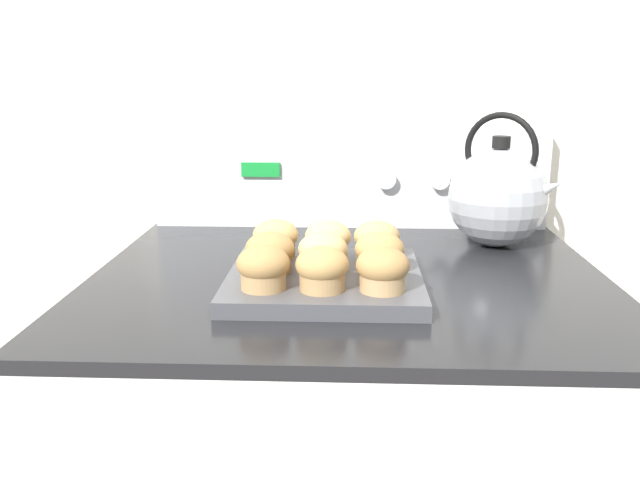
# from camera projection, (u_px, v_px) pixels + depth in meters

# --- Properties ---
(wall_back) EXTENTS (8.00, 0.05, 2.40)m
(wall_back) POSITION_uv_depth(u_px,v_px,m) (350.00, 78.00, 1.31)
(wall_back) COLOR silver
(wall_back) RESTS_ON ground_plane
(control_panel) EXTENTS (0.75, 0.07, 0.19)m
(control_panel) POSITION_uv_depth(u_px,v_px,m) (350.00, 176.00, 1.31)
(control_panel) COLOR white
(control_panel) RESTS_ON stove_range
(muffin_pan) EXTENTS (0.27, 0.27, 0.02)m
(muffin_pan) POSITION_uv_depth(u_px,v_px,m) (324.00, 280.00, 0.95)
(muffin_pan) COLOR #4C4C51
(muffin_pan) RESTS_ON stove_range
(muffin_r0_c0) EXTENTS (0.07, 0.07, 0.06)m
(muffin_r0_c0) POSITION_uv_depth(u_px,v_px,m) (262.00, 268.00, 0.87)
(muffin_r0_c0) COLOR tan
(muffin_r0_c0) RESTS_ON muffin_pan
(muffin_r0_c1) EXTENTS (0.07, 0.07, 0.06)m
(muffin_r0_c1) POSITION_uv_depth(u_px,v_px,m) (321.00, 269.00, 0.86)
(muffin_r0_c1) COLOR tan
(muffin_r0_c1) RESTS_ON muffin_pan
(muffin_r0_c2) EXTENTS (0.07, 0.07, 0.06)m
(muffin_r0_c2) POSITION_uv_depth(u_px,v_px,m) (382.00, 270.00, 0.86)
(muffin_r0_c2) COLOR tan
(muffin_r0_c2) RESTS_ON muffin_pan
(muffin_r1_c0) EXTENTS (0.07, 0.07, 0.06)m
(muffin_r1_c0) POSITION_uv_depth(u_px,v_px,m) (269.00, 253.00, 0.94)
(muffin_r1_c0) COLOR #A37A4C
(muffin_r1_c0) RESTS_ON muffin_pan
(muffin_r1_c1) EXTENTS (0.07, 0.07, 0.06)m
(muffin_r1_c1) POSITION_uv_depth(u_px,v_px,m) (322.00, 253.00, 0.94)
(muffin_r1_c1) COLOR tan
(muffin_r1_c1) RESTS_ON muffin_pan
(muffin_r1_c2) EXTENTS (0.07, 0.07, 0.06)m
(muffin_r1_c2) POSITION_uv_depth(u_px,v_px,m) (379.00, 253.00, 0.94)
(muffin_r1_c2) COLOR tan
(muffin_r1_c2) RESTS_ON muffin_pan
(muffin_r2_c0) EXTENTS (0.07, 0.07, 0.06)m
(muffin_r2_c0) POSITION_uv_depth(u_px,v_px,m) (275.00, 239.00, 1.02)
(muffin_r2_c0) COLOR olive
(muffin_r2_c0) RESTS_ON muffin_pan
(muffin_r2_c1) EXTENTS (0.07, 0.07, 0.06)m
(muffin_r2_c1) POSITION_uv_depth(u_px,v_px,m) (327.00, 240.00, 1.01)
(muffin_r2_c1) COLOR tan
(muffin_r2_c1) RESTS_ON muffin_pan
(muffin_r2_c2) EXTENTS (0.07, 0.07, 0.06)m
(muffin_r2_c2) POSITION_uv_depth(u_px,v_px,m) (376.00, 240.00, 1.01)
(muffin_r2_c2) COLOR #A37A4C
(muffin_r2_c2) RESTS_ON muffin_pan
(tea_kettle) EXTENTS (0.19, 0.17, 0.23)m
(tea_kettle) POSITION_uv_depth(u_px,v_px,m) (498.00, 196.00, 1.15)
(tea_kettle) COLOR #ADAFB5
(tea_kettle) RESTS_ON stove_range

